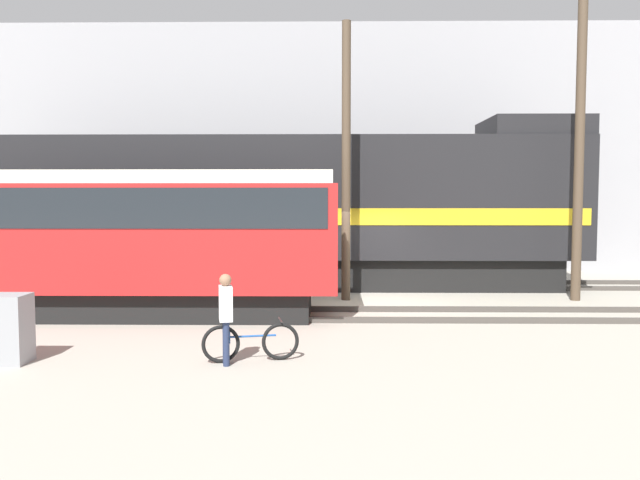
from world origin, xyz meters
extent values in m
plane|color=#9E998C|center=(0.00, 0.00, 0.00)|extent=(120.00, 120.00, 0.00)
cube|color=#47423D|center=(0.00, -2.69, 0.07)|extent=(60.00, 0.07, 0.14)
cube|color=#47423D|center=(0.00, -1.25, 0.07)|extent=(60.00, 0.07, 0.14)
cube|color=#47423D|center=(0.00, 2.52, 0.07)|extent=(60.00, 0.07, 0.14)
cube|color=#47423D|center=(0.00, 3.95, 0.07)|extent=(60.00, 0.07, 0.14)
cube|color=#99999E|center=(0.00, 10.92, 4.88)|extent=(49.15, 6.00, 9.76)
cube|color=black|center=(-3.06, 3.23, 0.50)|extent=(18.23, 2.55, 1.00)
cube|color=black|center=(-3.06, 3.23, 2.88)|extent=(19.81, 3.00, 3.77)
cube|color=gold|center=(-3.06, 3.23, 2.32)|extent=(19.42, 3.04, 0.50)
cube|color=black|center=(5.34, 3.23, 5.07)|extent=(3.00, 2.85, 0.60)
cube|color=black|center=(-6.38, -1.97, 0.35)|extent=(9.58, 2.00, 0.70)
cube|color=#B21E1E|center=(-6.38, -1.97, 1.95)|extent=(10.88, 2.50, 2.49)
cube|color=#1E2328|center=(-6.38, -1.97, 2.64)|extent=(10.45, 2.54, 0.90)
cube|color=silver|center=(-6.38, -1.97, 3.34)|extent=(10.66, 2.38, 0.30)
torus|color=black|center=(-1.99, -6.00, 0.33)|extent=(0.66, 0.20, 0.66)
torus|color=black|center=(-3.01, -6.22, 0.33)|extent=(0.66, 0.20, 0.66)
cylinder|color=#1E4C99|center=(-2.50, -6.11, 0.45)|extent=(0.87, 0.22, 0.04)
cylinder|color=#1E4C99|center=(-2.86, -6.19, 0.48)|extent=(0.03, 0.03, 0.30)
cylinder|color=#262626|center=(-1.99, -6.00, 0.71)|extent=(0.12, 0.44, 0.02)
cylinder|color=#232D4C|center=(-2.91, -6.27, 0.39)|extent=(0.11, 0.11, 0.77)
cylinder|color=#232D4C|center=(-2.88, -6.42, 0.39)|extent=(0.11, 0.11, 0.77)
cube|color=white|center=(-2.90, -6.35, 1.07)|extent=(0.29, 0.40, 0.59)
sphere|color=#8C664C|center=(-2.90, -6.35, 1.47)|extent=(0.21, 0.21, 0.21)
cylinder|color=#4C3D2D|center=(-0.66, 0.63, 3.87)|extent=(0.25, 0.25, 7.75)
cylinder|color=#4C3D2D|center=(5.81, 0.63, 4.21)|extent=(0.26, 0.26, 8.43)
cube|color=gray|center=(-6.70, -6.28, 0.60)|extent=(0.70, 0.60, 1.20)
camera|label=1|loc=(-1.13, -16.86, 2.84)|focal=35.00mm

